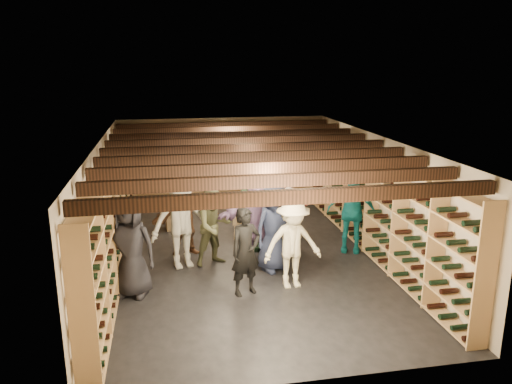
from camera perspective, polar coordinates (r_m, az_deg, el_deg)
The scene contains 22 objects.
ground at distance 10.11m, azimuth -0.91°, elevation -7.73°, with size 8.00×8.00×0.00m, color black.
walls at distance 9.71m, azimuth -0.93°, elevation -1.18°, with size 5.52×8.02×2.40m.
ceiling at distance 9.45m, azimuth -0.96°, elevation 5.83°, with size 5.50×8.00×0.01m, color #BFB6A3.
ceiling_joists at distance 9.47m, azimuth -0.96°, elevation 4.99°, with size 5.40×7.12×0.18m.
wine_rack_left at distance 9.67m, azimuth -16.13°, elevation -2.61°, with size 0.32×7.50×2.15m.
wine_rack_right at distance 10.46m, azimuth 13.09°, elevation -1.10°, with size 0.32×7.50×2.15m.
wine_rack_back at distance 13.42m, azimuth -3.66°, elevation 2.76°, with size 4.70×0.30×2.15m.
crate_stack_left at distance 11.92m, azimuth -9.09°, elevation -3.04°, with size 0.53×0.38×0.51m.
crate_stack_right at distance 11.24m, azimuth -1.29°, elevation -3.97°, with size 0.55×0.42×0.51m.
crate_loose at distance 12.54m, azimuth -0.55°, elevation -2.77°, with size 0.50×0.33×0.17m, color tan.
person_0 at distance 8.61m, azimuth -14.13°, elevation -6.12°, with size 0.85×0.55×1.73m, color black.
person_1 at distance 8.44m, azimuth -1.19°, elevation -6.82°, with size 0.56×0.37×1.53m, color black.
person_2 at distance 9.68m, azimuth -4.80°, elevation -3.94°, with size 0.75×0.58×1.54m, color brown.
person_3 at distance 8.70m, azimuth 4.20°, elevation -5.92°, with size 1.04×0.60×1.60m, color beige.
person_4 at distance 10.47m, azimuth 10.83°, elevation -2.25°, with size 1.00×0.41×1.70m, color #106E73.
person_5 at distance 10.24m, azimuth -8.23°, elevation -3.00°, with size 1.43×0.45×1.54m, color brown.
person_6 at distance 9.38m, azimuth 2.08°, elevation -4.07°, with size 0.82×0.54×1.69m, color #232B48.
person_7 at distance 9.83m, azimuth 4.02°, elevation -3.75°, with size 0.55×0.36×1.51m, color gray.
person_8 at distance 10.29m, azimuth 3.55°, elevation -1.85°, with size 0.90×0.70×1.86m, color #41181B.
person_9 at distance 9.55m, azimuth -8.48°, elevation -3.15°, with size 1.24×0.71×1.91m, color #A6A597.
person_10 at distance 10.39m, azimuth -0.58°, elevation -2.18°, with size 0.98×0.41×1.67m, color #24432A.
person_11 at distance 9.82m, azimuth 0.31°, elevation -3.05°, with size 1.60×0.51×1.73m, color gray.
Camera 1 is at (-1.55, -9.20, 3.88)m, focal length 35.00 mm.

